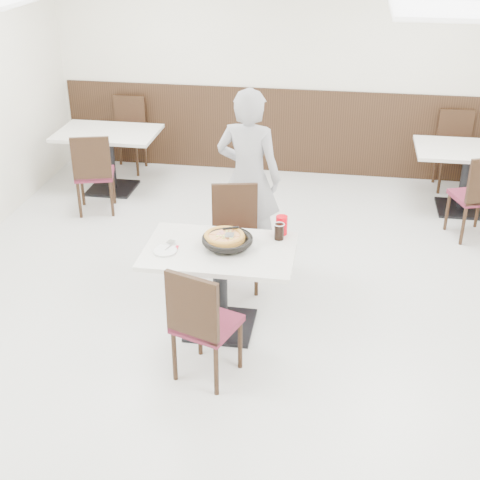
% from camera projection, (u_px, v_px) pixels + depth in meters
% --- Properties ---
extents(floor, '(7.00, 7.00, 0.00)m').
position_uv_depth(floor, '(247.00, 313.00, 5.85)').
color(floor, '#B4B4B0').
rests_on(floor, ground).
extents(wall_back, '(6.00, 0.04, 2.80)m').
position_uv_depth(wall_back, '(290.00, 65.00, 8.29)').
color(wall_back, white).
rests_on(wall_back, floor).
extents(wainscot_back, '(5.90, 0.03, 1.10)m').
position_uv_depth(wainscot_back, '(288.00, 131.00, 8.66)').
color(wainscot_back, black).
rests_on(wainscot_back, floor).
extents(main_table, '(1.27, 0.91, 0.75)m').
position_uv_depth(main_table, '(220.00, 289.00, 5.50)').
color(main_table, silver).
rests_on(main_table, floor).
extents(chair_near, '(0.54, 0.54, 0.95)m').
position_uv_depth(chair_near, '(207.00, 321.00, 4.90)').
color(chair_near, black).
rests_on(chair_near, floor).
extents(chair_far, '(0.50, 0.50, 0.95)m').
position_uv_depth(chair_far, '(236.00, 240.00, 6.06)').
color(chair_far, black).
rests_on(chair_far, floor).
extents(trivet, '(0.12, 0.12, 0.04)m').
position_uv_depth(trivet, '(228.00, 244.00, 5.36)').
color(trivet, black).
rests_on(trivet, main_table).
extents(pizza_pan, '(0.41, 0.41, 0.01)m').
position_uv_depth(pizza_pan, '(227.00, 243.00, 5.33)').
color(pizza_pan, black).
rests_on(pizza_pan, trivet).
extents(pizza, '(0.37, 0.37, 0.02)m').
position_uv_depth(pizza, '(224.00, 238.00, 5.37)').
color(pizza, gold).
rests_on(pizza, pizza_pan).
extents(pizza_server, '(0.08, 0.10, 0.00)m').
position_uv_depth(pizza_server, '(230.00, 235.00, 5.34)').
color(pizza_server, silver).
rests_on(pizza_server, pizza).
extents(napkin, '(0.15, 0.15, 0.00)m').
position_uv_depth(napkin, '(167.00, 249.00, 5.32)').
color(napkin, white).
rests_on(napkin, main_table).
extents(side_plate, '(0.21, 0.21, 0.01)m').
position_uv_depth(side_plate, '(165.00, 251.00, 5.28)').
color(side_plate, white).
rests_on(side_plate, napkin).
extents(fork, '(0.06, 0.15, 0.00)m').
position_uv_depth(fork, '(170.00, 246.00, 5.33)').
color(fork, silver).
rests_on(fork, side_plate).
extents(cola_glass, '(0.09, 0.09, 0.13)m').
position_uv_depth(cola_glass, '(279.00, 232.00, 5.45)').
color(cola_glass, black).
rests_on(cola_glass, main_table).
extents(red_cup, '(0.11, 0.11, 0.16)m').
position_uv_depth(red_cup, '(282.00, 225.00, 5.53)').
color(red_cup, red).
rests_on(red_cup, main_table).
extents(diner_person, '(0.69, 0.51, 1.74)m').
position_uv_depth(diner_person, '(249.00, 178.00, 6.37)').
color(diner_person, '#9F9FA3').
rests_on(diner_person, floor).
extents(bg_table_left, '(1.24, 0.86, 0.75)m').
position_uv_depth(bg_table_left, '(110.00, 161.00, 8.18)').
color(bg_table_left, silver).
rests_on(bg_table_left, floor).
extents(bg_chair_left_near, '(0.52, 0.52, 0.95)m').
position_uv_depth(bg_chair_left_near, '(94.00, 172.00, 7.57)').
color(bg_chair_left_near, black).
rests_on(bg_chair_left_near, floor).
extents(bg_chair_left_far, '(0.43, 0.43, 0.95)m').
position_uv_depth(bg_chair_left_far, '(127.00, 136.00, 8.72)').
color(bg_chair_left_far, black).
rests_on(bg_chair_left_far, floor).
extents(bg_table_right, '(1.20, 0.80, 0.75)m').
position_uv_depth(bg_table_right, '(465.00, 180.00, 7.63)').
color(bg_table_right, silver).
rests_on(bg_table_right, floor).
extents(bg_chair_right_near, '(0.54, 0.54, 0.95)m').
position_uv_depth(bg_chair_right_near, '(475.00, 195.00, 6.99)').
color(bg_chair_right_near, black).
rests_on(bg_chair_right_near, floor).
extents(bg_chair_right_far, '(0.45, 0.45, 0.95)m').
position_uv_depth(bg_chair_right_far, '(455.00, 152.00, 8.16)').
color(bg_chair_right_far, black).
rests_on(bg_chair_right_far, floor).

